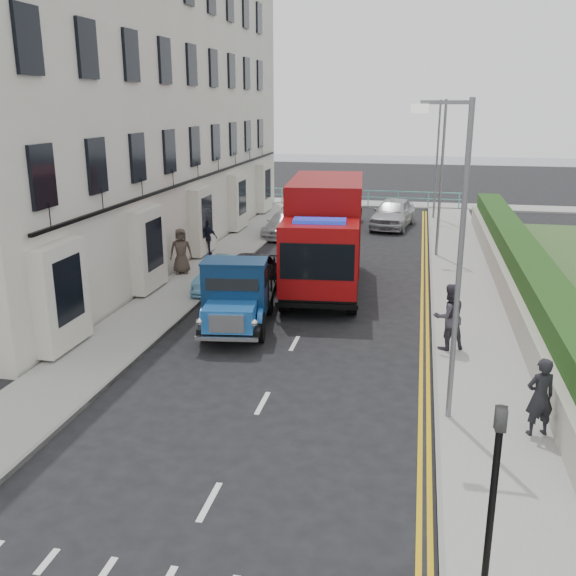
{
  "coord_description": "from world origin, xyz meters",
  "views": [
    {
      "loc": [
        3.38,
        -15.49,
        6.93
      ],
      "look_at": [
        -0.41,
        3.03,
        1.4
      ],
      "focal_mm": 40.0,
      "sensor_mm": 36.0,
      "label": 1
    }
  ],
  "objects_px": {
    "lamp_near": "(455,247)",
    "pedestrian_east_near": "(540,397)",
    "lamp_far": "(435,153)",
    "bedford_lorry": "(236,299)",
    "red_lorry": "(325,232)",
    "lamp_mid": "(439,170)",
    "parked_car_front": "(246,277)"
  },
  "relations": [
    {
      "from": "lamp_far",
      "to": "lamp_near",
      "type": "bearing_deg",
      "value": -90.0
    },
    {
      "from": "lamp_far",
      "to": "bedford_lorry",
      "type": "distance_m",
      "value": 22.43
    },
    {
      "from": "lamp_mid",
      "to": "pedestrian_east_near",
      "type": "distance_m",
      "value": 16.85
    },
    {
      "from": "lamp_near",
      "to": "red_lorry",
      "type": "bearing_deg",
      "value": 112.66
    },
    {
      "from": "red_lorry",
      "to": "lamp_far",
      "type": "bearing_deg",
      "value": 70.18
    },
    {
      "from": "lamp_far",
      "to": "bedford_lorry",
      "type": "relative_size",
      "value": 1.39
    },
    {
      "from": "parked_car_front",
      "to": "pedestrian_east_near",
      "type": "distance_m",
      "value": 12.25
    },
    {
      "from": "lamp_mid",
      "to": "red_lorry",
      "type": "distance_m",
      "value": 7.5
    },
    {
      "from": "bedford_lorry",
      "to": "pedestrian_east_near",
      "type": "relative_size",
      "value": 2.91
    },
    {
      "from": "lamp_mid",
      "to": "lamp_far",
      "type": "bearing_deg",
      "value": 90.0
    },
    {
      "from": "bedford_lorry",
      "to": "parked_car_front",
      "type": "xyz_separation_m",
      "value": [
        -0.64,
        3.53,
        -0.27
      ]
    },
    {
      "from": "lamp_mid",
      "to": "red_lorry",
      "type": "relative_size",
      "value": 0.88
    },
    {
      "from": "parked_car_front",
      "to": "lamp_mid",
      "type": "bearing_deg",
      "value": 50.68
    },
    {
      "from": "lamp_near",
      "to": "lamp_mid",
      "type": "relative_size",
      "value": 1.0
    },
    {
      "from": "bedford_lorry",
      "to": "lamp_mid",
      "type": "bearing_deg",
      "value": 53.83
    },
    {
      "from": "lamp_far",
      "to": "parked_car_front",
      "type": "height_order",
      "value": "lamp_far"
    },
    {
      "from": "lamp_far",
      "to": "red_lorry",
      "type": "distance_m",
      "value": 16.58
    },
    {
      "from": "red_lorry",
      "to": "pedestrian_east_near",
      "type": "relative_size",
      "value": 4.61
    },
    {
      "from": "lamp_near",
      "to": "pedestrian_east_near",
      "type": "height_order",
      "value": "lamp_near"
    },
    {
      "from": "lamp_mid",
      "to": "bedford_lorry",
      "type": "height_order",
      "value": "lamp_mid"
    },
    {
      "from": "red_lorry",
      "to": "lamp_near",
      "type": "bearing_deg",
      "value": -72.39
    },
    {
      "from": "pedestrian_east_near",
      "to": "lamp_mid",
      "type": "bearing_deg",
      "value": -103.65
    },
    {
      "from": "lamp_far",
      "to": "pedestrian_east_near",
      "type": "relative_size",
      "value": 4.04
    },
    {
      "from": "red_lorry",
      "to": "pedestrian_east_near",
      "type": "bearing_deg",
      "value": -64.87
    },
    {
      "from": "parked_car_front",
      "to": "pedestrian_east_near",
      "type": "xyz_separation_m",
      "value": [
        8.7,
        -8.63,
        0.2
      ]
    },
    {
      "from": "lamp_near",
      "to": "pedestrian_east_near",
      "type": "relative_size",
      "value": 4.04
    },
    {
      "from": "bedford_lorry",
      "to": "parked_car_front",
      "type": "bearing_deg",
      "value": 92.42
    },
    {
      "from": "bedford_lorry",
      "to": "red_lorry",
      "type": "distance_m",
      "value": 5.88
    },
    {
      "from": "red_lorry",
      "to": "parked_car_front",
      "type": "distance_m",
      "value": 3.49
    },
    {
      "from": "lamp_mid",
      "to": "bedford_lorry",
      "type": "relative_size",
      "value": 1.39
    },
    {
      "from": "parked_car_front",
      "to": "lamp_far",
      "type": "bearing_deg",
      "value": 70.71
    },
    {
      "from": "lamp_near",
      "to": "bedford_lorry",
      "type": "relative_size",
      "value": 1.39
    }
  ]
}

